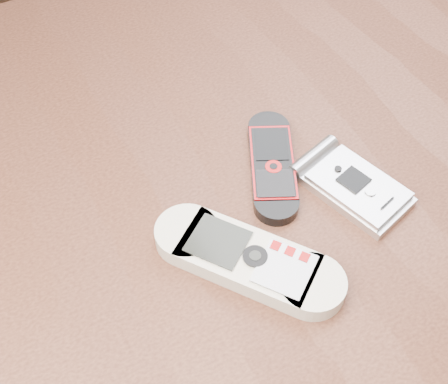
# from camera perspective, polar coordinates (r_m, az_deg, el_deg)

# --- Properties ---
(table) EXTENTS (1.20, 0.80, 0.75)m
(table) POSITION_cam_1_polar(r_m,az_deg,el_deg) (0.67, -0.38, -6.28)
(table) COLOR black
(table) RESTS_ON ground
(nokia_white) EXTENTS (0.15, 0.17, 0.02)m
(nokia_white) POSITION_cam_1_polar(r_m,az_deg,el_deg) (0.53, 2.18, -6.16)
(nokia_white) COLOR beige
(nokia_white) RESTS_ON table
(nokia_black_red) EXTENTS (0.10, 0.14, 0.01)m
(nokia_black_red) POSITION_cam_1_polar(r_m,az_deg,el_deg) (0.60, 4.44, 2.49)
(nokia_black_red) COLOR black
(nokia_black_red) RESTS_ON table
(motorola_razr) EXTENTS (0.09, 0.12, 0.02)m
(motorola_razr) POSITION_cam_1_polar(r_m,az_deg,el_deg) (0.59, 11.90, 0.50)
(motorola_razr) COLOR #BDBDC1
(motorola_razr) RESTS_ON table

